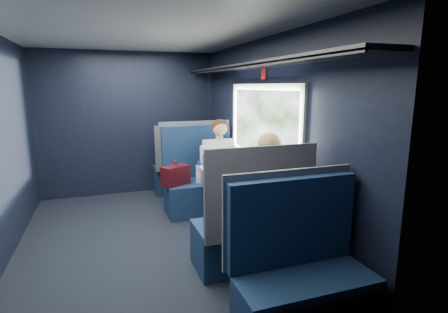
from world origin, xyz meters
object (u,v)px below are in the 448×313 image
object	(u,v)px
seat_bay_near	(199,182)
laptop	(257,165)
table	(234,179)
woman	(266,190)
bottle_small	(244,157)
seat_row_back	(301,278)
seat_row_front	(185,168)
man	(221,163)
cup	(241,162)
seat_bay_far	(249,229)

from	to	relation	value
seat_bay_near	laptop	bearing A→B (deg)	-57.77
table	woman	world-z (taller)	woman
table	bottle_small	distance (m)	0.53
seat_bay_near	woman	distance (m)	1.63
seat_row_back	bottle_small	xyz separation A→B (m)	(0.47, 2.21, 0.42)
seat_bay_near	seat_row_front	distance (m)	0.93
man	cup	bearing A→B (deg)	-68.71
seat_row_front	seat_bay_near	bearing A→B (deg)	-91.25
table	woman	distance (m)	0.71
seat_row_back	seat_row_front	bearing A→B (deg)	90.00
man	cup	size ratio (longest dim) A/B	13.41
seat_row_back	bottle_small	bearing A→B (deg)	77.97
seat_row_front	cup	bearing A→B (deg)	-74.97
seat_bay_near	seat_row_front	bearing A→B (deg)	88.75
bottle_small	cup	world-z (taller)	bottle_small
seat_row_back	man	world-z (taller)	man
seat_bay_near	seat_row_back	xyz separation A→B (m)	(0.02, -2.66, -0.01)
woman	bottle_small	bearing A→B (deg)	78.85
table	seat_row_front	world-z (taller)	seat_row_front
table	seat_row_front	xyz separation A→B (m)	(-0.18, 1.80, -0.25)
woman	cup	xyz separation A→B (m)	(0.14, 1.04, 0.06)
seat_row_front	bottle_small	xyz separation A→B (m)	(0.47, -1.38, 0.42)
seat_bay_far	laptop	size ratio (longest dim) A/B	3.26
man	cup	distance (m)	0.40
bottle_small	seat_bay_near	bearing A→B (deg)	137.43
laptop	bottle_small	size ratio (longest dim) A/B	1.92
seat_bay_far	bottle_small	world-z (taller)	seat_bay_far
laptop	cup	size ratio (longest dim) A/B	3.93
seat_bay_near	seat_row_back	distance (m)	2.66
table	seat_row_front	size ratio (longest dim) A/B	0.86
man	table	bearing A→B (deg)	-95.52
seat_bay_far	man	xyz separation A→B (m)	(0.25, 1.57, 0.30)
seat_bay_near	cup	xyz separation A→B (m)	(0.41, -0.54, 0.37)
seat_bay_near	bottle_small	world-z (taller)	seat_bay_near
table	seat_bay_near	world-z (taller)	seat_bay_near
man	cup	xyz separation A→B (m)	(0.14, -0.37, 0.07)
woman	man	bearing A→B (deg)	90.00
table	man	bearing A→B (deg)	84.48
woman	laptop	bearing A→B (deg)	71.97
cup	man	bearing A→B (deg)	111.29
table	seat_row_front	bearing A→B (deg)	95.80
table	bottle_small	world-z (taller)	bottle_small
seat_row_back	woman	bearing A→B (deg)	77.07
seat_row_back	cup	size ratio (longest dim) A/B	11.77
seat_row_back	man	xyz separation A→B (m)	(0.25, 2.50, 0.31)
seat_row_front	seat_row_back	xyz separation A→B (m)	(0.00, -3.59, 0.00)
seat_bay_far	laptop	world-z (taller)	seat_bay_far
seat_row_front	woman	bearing A→B (deg)	-84.30
bottle_small	seat_bay_far	bearing A→B (deg)	-110.06
seat_bay_far	cup	bearing A→B (deg)	71.92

